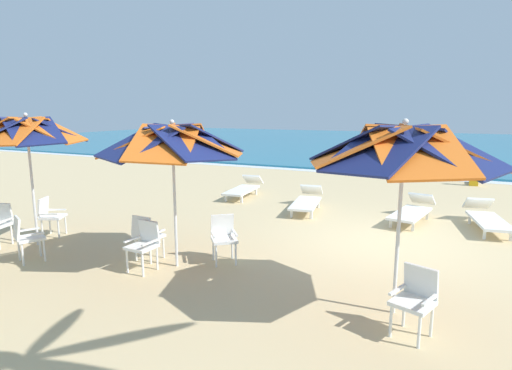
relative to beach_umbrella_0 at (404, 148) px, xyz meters
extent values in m
plane|color=#D3B784|center=(-0.55, 2.96, -2.27)|extent=(80.00, 80.00, 0.00)
cube|color=teal|center=(-0.55, 30.84, -2.22)|extent=(80.00, 36.00, 0.10)
cube|color=white|center=(-0.55, 12.54, -2.26)|extent=(80.00, 0.70, 0.01)
cylinder|color=silver|center=(0.00, 0.00, -1.21)|extent=(0.05, 0.05, 2.11)
cube|color=orange|center=(0.56, 0.23, 0.02)|extent=(1.38, 1.32, 0.57)
cube|color=navy|center=(0.23, 0.56, 0.02)|extent=(1.31, 1.41, 0.57)
cube|color=orange|center=(-0.23, 0.56, 0.02)|extent=(1.32, 1.38, 0.57)
cube|color=navy|center=(-0.56, 0.23, 0.02)|extent=(1.41, 1.31, 0.57)
cube|color=orange|center=(-0.56, -0.23, 0.02)|extent=(1.38, 1.32, 0.57)
cube|color=navy|center=(-0.23, -0.56, 0.02)|extent=(1.31, 1.41, 0.57)
cube|color=orange|center=(0.23, -0.56, 0.02)|extent=(1.32, 1.38, 0.57)
cube|color=navy|center=(0.56, -0.23, 0.02)|extent=(1.41, 1.31, 0.57)
sphere|color=silver|center=(0.00, 0.00, 0.34)|extent=(0.08, 0.08, 0.08)
cube|color=white|center=(0.27, -0.55, -1.83)|extent=(0.56, 0.56, 0.05)
cube|color=white|center=(0.34, -0.36, -1.60)|extent=(0.43, 0.23, 0.40)
cube|color=white|center=(0.46, -0.61, -1.72)|extent=(0.17, 0.39, 0.03)
cube|color=white|center=(0.08, -0.48, -1.72)|extent=(0.17, 0.39, 0.03)
cylinder|color=white|center=(0.38, -0.77, -2.06)|extent=(0.04, 0.04, 0.41)
cylinder|color=white|center=(0.05, -0.66, -2.06)|extent=(0.04, 0.04, 0.41)
cylinder|color=white|center=(0.50, -0.44, -2.06)|extent=(0.04, 0.04, 0.41)
cylinder|color=white|center=(0.16, -0.32, -2.06)|extent=(0.04, 0.04, 0.41)
cylinder|color=silver|center=(-3.72, 0.12, -1.23)|extent=(0.05, 0.05, 2.07)
cube|color=orange|center=(-3.16, 0.35, -0.02)|extent=(1.42, 1.31, 0.57)
cube|color=navy|center=(-3.49, 0.67, -0.02)|extent=(1.33, 1.38, 0.57)
cube|color=orange|center=(-3.95, 0.67, -0.02)|extent=(1.31, 1.42, 0.57)
cube|color=navy|center=(-4.28, 0.35, -0.02)|extent=(1.38, 1.33, 0.57)
cube|color=orange|center=(-4.28, -0.11, -0.02)|extent=(1.42, 1.31, 0.57)
cube|color=navy|center=(-3.95, -0.44, -0.02)|extent=(1.33, 1.38, 0.57)
cube|color=orange|center=(-3.49, -0.44, -0.02)|extent=(1.31, 1.42, 0.57)
cube|color=navy|center=(-3.16, -0.11, -0.02)|extent=(1.38, 1.33, 0.57)
sphere|color=silver|center=(-3.72, 0.12, 0.29)|extent=(0.08, 0.08, 0.08)
cube|color=white|center=(-4.11, -0.33, -1.83)|extent=(0.46, 0.46, 0.05)
cube|color=white|center=(-4.10, -0.13, -1.60)|extent=(0.42, 0.11, 0.40)
cube|color=white|center=(-3.91, -0.34, -1.72)|extent=(0.06, 0.40, 0.03)
cube|color=white|center=(-4.31, -0.33, -1.72)|extent=(0.06, 0.40, 0.03)
cylinder|color=white|center=(-3.94, -0.52, -2.06)|extent=(0.04, 0.04, 0.41)
cylinder|color=white|center=(-4.29, -0.50, -2.06)|extent=(0.04, 0.04, 0.41)
cylinder|color=white|center=(-3.93, -0.17, -2.06)|extent=(0.04, 0.04, 0.41)
cylinder|color=white|center=(-4.28, -0.15, -2.06)|extent=(0.04, 0.04, 0.41)
cube|color=white|center=(-4.38, 0.19, -1.83)|extent=(0.46, 0.46, 0.05)
cube|color=white|center=(-4.39, -0.01, -1.60)|extent=(0.42, 0.12, 0.40)
cube|color=white|center=(-4.58, 0.20, -1.72)|extent=(0.06, 0.40, 0.03)
cube|color=white|center=(-4.18, 0.18, -1.72)|extent=(0.06, 0.40, 0.03)
cylinder|color=white|center=(-4.55, 0.37, -2.06)|extent=(0.04, 0.04, 0.41)
cylinder|color=white|center=(-4.19, 0.35, -2.06)|extent=(0.04, 0.04, 0.41)
cylinder|color=white|center=(-4.56, 0.02, -2.06)|extent=(0.04, 0.04, 0.41)
cylinder|color=white|center=(-4.21, 0.00, -2.06)|extent=(0.04, 0.04, 0.41)
cube|color=white|center=(-3.03, 0.62, -1.83)|extent=(0.62, 0.62, 0.05)
cube|color=white|center=(-3.16, 0.78, -1.60)|extent=(0.38, 0.34, 0.40)
cube|color=white|center=(-2.88, 0.75, -1.72)|extent=(0.28, 0.33, 0.03)
cube|color=white|center=(-3.19, 0.50, -1.72)|extent=(0.28, 0.33, 0.03)
cylinder|color=white|center=(-2.79, 0.60, -2.06)|extent=(0.04, 0.04, 0.41)
cylinder|color=white|center=(-3.06, 0.38, -2.06)|extent=(0.04, 0.04, 0.41)
cylinder|color=white|center=(-3.01, 0.87, -2.06)|extent=(0.04, 0.04, 0.41)
cylinder|color=white|center=(-3.28, 0.65, -2.06)|extent=(0.04, 0.04, 0.41)
cylinder|color=silver|center=(-7.02, -0.16, -1.16)|extent=(0.05, 0.05, 2.20)
cube|color=orange|center=(-6.53, 0.04, 0.09)|extent=(1.22, 1.17, 0.52)
cube|color=navy|center=(-6.82, 0.33, 0.09)|extent=(1.16, 1.25, 0.52)
cube|color=orange|center=(-7.23, 0.33, 0.09)|extent=(1.17, 1.22, 0.52)
cube|color=navy|center=(-7.52, 0.04, 0.09)|extent=(1.25, 1.16, 0.52)
cube|color=orange|center=(-7.52, -0.37, 0.09)|extent=(1.22, 1.17, 0.52)
cube|color=orange|center=(-6.82, -0.66, 0.09)|extent=(1.17, 1.22, 0.52)
cube|color=navy|center=(-6.53, -0.37, 0.09)|extent=(1.25, 1.16, 0.52)
sphere|color=silver|center=(-7.02, -0.16, 0.39)|extent=(0.08, 0.08, 0.08)
cube|color=white|center=(-7.24, 0.41, -1.83)|extent=(0.59, 0.59, 0.05)
cube|color=white|center=(-7.42, 0.32, -1.60)|extent=(0.27, 0.42, 0.40)
cube|color=white|center=(-7.33, 0.59, -1.72)|extent=(0.37, 0.21, 0.03)
cube|color=white|center=(-7.15, 0.23, -1.72)|extent=(0.37, 0.21, 0.03)
cylinder|color=white|center=(-7.17, 0.65, -2.06)|extent=(0.04, 0.04, 0.41)
cylinder|color=white|center=(-7.01, 0.33, -2.06)|extent=(0.04, 0.04, 0.41)
cylinder|color=white|center=(-7.48, 0.49, -2.06)|extent=(0.04, 0.04, 0.41)
cylinder|color=white|center=(-7.32, 0.18, -2.06)|extent=(0.04, 0.04, 0.41)
cube|color=white|center=(-6.28, -0.83, -1.83)|extent=(0.59, 0.59, 0.05)
cube|color=white|center=(-6.37, -1.01, -1.60)|extent=(0.42, 0.27, 0.40)
cube|color=white|center=(-6.46, -0.74, -1.72)|extent=(0.21, 0.37, 0.03)
cube|color=white|center=(-6.10, -0.91, -1.72)|extent=(0.21, 0.37, 0.03)
cylinder|color=white|center=(-6.37, -0.59, -2.06)|extent=(0.04, 0.04, 0.41)
cylinder|color=white|center=(-6.05, -0.74, -2.06)|extent=(0.04, 0.04, 0.41)
cylinder|color=white|center=(-6.52, -0.91, -2.06)|extent=(0.04, 0.04, 0.41)
cylinder|color=white|center=(-6.20, -1.06, -2.06)|extent=(0.04, 0.04, 0.41)
cube|color=white|center=(-7.73, -0.38, -1.60)|extent=(0.43, 0.21, 0.40)
cube|color=white|center=(-7.48, -0.52, -1.72)|extent=(0.15, 0.39, 0.03)
cylinder|color=white|center=(-7.56, -0.35, -2.06)|extent=(0.04, 0.04, 0.41)
cube|color=white|center=(1.45, 4.95, -2.02)|extent=(0.96, 1.79, 0.06)
cube|color=white|center=(1.25, 5.98, -1.83)|extent=(0.69, 0.59, 0.36)
cube|color=white|center=(1.83, 4.37, -2.16)|extent=(0.06, 0.06, 0.22)
cube|color=white|center=(1.33, 4.27, -2.16)|extent=(0.06, 0.06, 0.22)
cube|color=white|center=(1.58, 5.63, -2.16)|extent=(0.06, 0.06, 0.22)
cube|color=white|center=(1.08, 5.52, -2.16)|extent=(0.06, 0.06, 0.22)
cube|color=white|center=(-0.26, 4.91, -2.02)|extent=(0.94, 1.79, 0.06)
cube|color=white|center=(-0.06, 5.94, -1.83)|extent=(0.69, 0.58, 0.36)
cube|color=white|center=(-0.12, 4.23, -2.16)|extent=(0.06, 0.06, 0.22)
cube|color=white|center=(-0.62, 4.33, -2.16)|extent=(0.06, 0.06, 0.22)
cube|color=white|center=(0.11, 5.49, -2.16)|extent=(0.06, 0.06, 0.22)
cube|color=white|center=(-0.39, 5.58, -2.16)|extent=(0.06, 0.06, 0.22)
cube|color=white|center=(-2.93, 4.86, -2.02)|extent=(0.90, 1.78, 0.06)
cube|color=white|center=(-3.10, 5.90, -1.83)|extent=(0.68, 0.57, 0.36)
cube|color=white|center=(-2.58, 4.27, -2.16)|extent=(0.06, 0.06, 0.22)
cube|color=white|center=(-3.08, 4.19, -2.16)|extent=(0.06, 0.06, 0.22)
cube|color=white|center=(-2.78, 5.53, -2.16)|extent=(0.06, 0.06, 0.22)
cube|color=white|center=(-3.29, 5.45, -2.16)|extent=(0.06, 0.06, 0.22)
cube|color=white|center=(-5.38, 5.77, -2.02)|extent=(0.81, 1.76, 0.06)
cube|color=white|center=(-5.48, 6.82, -1.83)|extent=(0.65, 0.54, 0.36)
cube|color=white|center=(-5.06, 5.16, -2.16)|extent=(0.06, 0.06, 0.22)
cube|color=white|center=(-5.57, 5.11, -2.16)|extent=(0.06, 0.06, 0.22)
cube|color=white|center=(-5.19, 6.43, -2.16)|extent=(0.06, 0.06, 0.22)
cube|color=white|center=(-5.70, 6.38, -2.16)|extent=(0.06, 0.06, 0.22)
cube|color=yellow|center=(1.37, 11.43, -2.17)|extent=(0.30, 0.24, 0.20)
cube|color=#9E7051|center=(1.37, 11.41, -1.81)|extent=(0.30, 0.25, 0.54)
sphere|color=#9E7051|center=(1.37, 11.40, -1.45)|extent=(0.20, 0.20, 0.20)
cube|color=#9E7051|center=(1.37, 11.83, -2.20)|extent=(0.26, 0.76, 0.14)
camera|label=1|loc=(0.56, -5.54, 0.47)|focal=28.80mm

